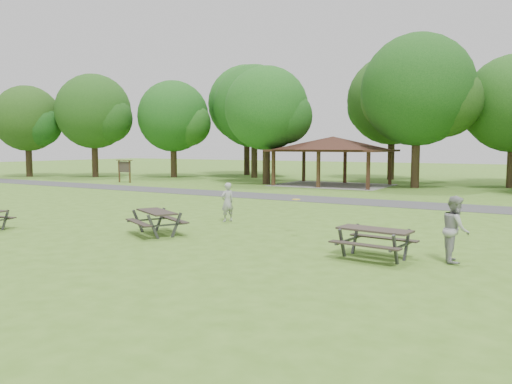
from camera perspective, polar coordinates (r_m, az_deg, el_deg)
name	(u,v)px	position (r m, az deg, el deg)	size (l,w,h in m)	color
ground	(165,241)	(16.22, -10.34, -5.53)	(160.00, 160.00, 0.00)	#467421
asphalt_path	(332,200)	(28.20, 8.64, -0.91)	(120.00, 3.20, 0.02)	#3F3F41
pavilion	(333,145)	(38.81, 8.77, 5.28)	(8.60, 7.01, 3.76)	#352313
notice_board	(124,167)	(42.81, -14.81, 2.81)	(1.60, 0.30, 1.88)	#3A2315
tree_row_a	(95,114)	(51.40, -17.97, 8.51)	(7.56, 7.20, 9.97)	#301F15
tree_row_b	(174,118)	(49.01, -9.36, 8.30)	(7.14, 6.80, 9.28)	#332216
tree_row_c	(255,109)	(47.86, -0.08, 9.49)	(8.19, 7.80, 10.67)	black
tree_row_d	(268,111)	(39.71, 1.33, 9.24)	(6.93, 6.60, 9.27)	black
tree_row_e	(419,93)	(38.16, 18.12, 10.67)	(8.40, 8.00, 11.02)	#322316
tree_deep_a	(248,106)	(52.44, -0.96, 9.77)	(8.40, 8.00, 11.38)	black
tree_deep_b	(394,103)	(46.87, 15.45, 9.82)	(8.40, 8.00, 11.13)	black
tree_flank_left	(28,120)	(54.23, -24.60, 7.45)	(6.72, 6.40, 8.93)	black
picnic_table_middle	(157,217)	(17.33, -11.29, -2.77)	(2.45, 2.29, 0.85)	#2C241F
picnic_table_far	(374,236)	(13.77, 13.37, -4.90)	(2.09, 1.75, 0.84)	#312924
frisbee_in_flight	(296,199)	(17.15, 4.61, -0.85)	(0.32, 0.32, 0.02)	yellow
frisbee_thrower	(227,202)	(19.95, -3.29, -1.17)	(0.57, 0.37, 1.56)	#A1A1A4
frisbee_catcher	(455,229)	(13.97, 21.83, -3.96)	(0.84, 0.66, 1.74)	#9E9EA0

